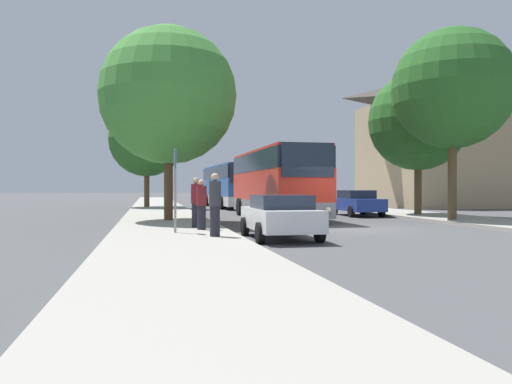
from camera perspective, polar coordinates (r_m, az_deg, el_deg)
name	(u,v)px	position (r m, az deg, el deg)	size (l,w,h in m)	color
ground_plane	(351,229)	(19.92, 10.79, -4.14)	(300.00, 300.00, 0.00)	#4C4C4F
sidewalk_left	(170,230)	(18.35, -9.82, -4.30)	(4.00, 120.00, 0.15)	#A39E93
sidewalk_right	(506,224)	(23.54, 26.71, -3.29)	(4.00, 120.00, 0.15)	#A39E93
building_right_background	(477,136)	(48.31, 23.89, 5.91)	(18.00, 11.36, 12.43)	tan
bus_front	(275,183)	(26.09, 2.23, 1.08)	(2.90, 10.83, 3.52)	gray
bus_middle	(229,185)	(40.55, -3.09, 0.77)	(3.09, 12.07, 3.39)	silver
parked_car_left_curb	(280,216)	(15.61, 2.76, -2.70)	(2.03, 4.07, 1.38)	silver
parked_car_right_near	(357,202)	(29.08, 11.45, -1.17)	(2.08, 4.45, 1.47)	#233D9E
bus_stop_sign	(175,181)	(16.39, -9.22, 1.26)	(0.08, 0.45, 2.71)	gray
pedestrian_waiting_near	(202,204)	(17.43, -6.25, -1.40)	(0.36, 0.36, 1.75)	#23232D
pedestrian_waiting_far	(215,204)	(14.92, -4.72, -1.40)	(0.36, 0.36, 1.89)	#23232D
pedestrian_walking_back	(196,202)	(18.43, -6.88, -1.15)	(0.36, 0.36, 1.83)	#23232D
tree_left_near	(147,139)	(38.85, -12.39, 5.91)	(5.67, 5.67, 7.98)	brown
tree_left_far	(168,96)	(23.21, -9.99, 10.76)	(6.17, 6.17, 8.70)	#513D23
tree_right_near	(453,89)	(25.12, 21.55, 10.91)	(5.53, 5.53, 8.80)	brown
tree_right_mid	(418,121)	(29.25, 18.04, 7.68)	(5.46, 5.46, 7.87)	brown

